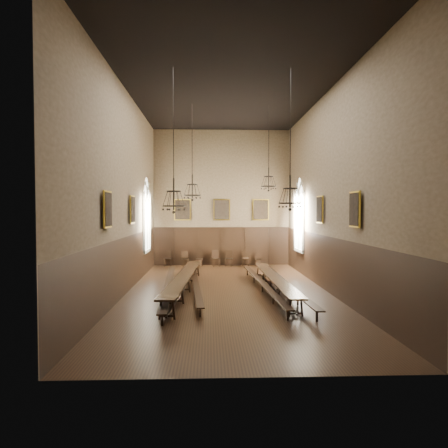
{
  "coord_description": "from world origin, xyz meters",
  "views": [
    {
      "loc": [
        -0.82,
        -17.59,
        3.67
      ],
      "look_at": [
        -0.12,
        1.5,
        3.01
      ],
      "focal_mm": 32.0,
      "sensor_mm": 36.0,
      "label": 1
    }
  ],
  "objects": [
    {
      "name": "wall_right",
      "position": [
        4.51,
        0.0,
        4.5
      ],
      "size": [
        0.02,
        18.0,
        9.0
      ],
      "primitive_type": "cube",
      "color": "#7A654B",
      "rests_on": "ground"
    },
    {
      "name": "ceiling",
      "position": [
        0.0,
        0.0,
        9.01
      ],
      "size": [
        9.0,
        18.0,
        0.02
      ],
      "primitive_type": "cube",
      "color": "black",
      "rests_on": "ground"
    },
    {
      "name": "portrait_right_1",
      "position": [
        4.38,
        -3.5,
        3.7
      ],
      "size": [
        0.12,
        1.0,
        1.3
      ],
      "color": "gold",
      "rests_on": "wall_right"
    },
    {
      "name": "bench_left_inner",
      "position": [
        -1.43,
        0.18,
        0.26
      ],
      "size": [
        0.9,
        9.1,
        0.41
      ],
      "rotation": [
        0.0,
        0.0,
        0.07
      ],
      "color": "black",
      "rests_on": "floor"
    },
    {
      "name": "portrait_right_0",
      "position": [
        4.38,
        1.0,
        3.7
      ],
      "size": [
        0.12,
        1.0,
        1.3
      ],
      "color": "gold",
      "rests_on": "wall_right"
    },
    {
      "name": "chandelier_back_right",
      "position": [
        2.21,
        2.73,
        5.2
      ],
      "size": [
        0.77,
        0.77,
        4.25
      ],
      "color": "black",
      "rests_on": "ceiling"
    },
    {
      "name": "bench_right_inner",
      "position": [
        1.54,
        0.07,
        0.29
      ],
      "size": [
        0.8,
        10.05,
        0.45
      ],
      "rotation": [
        0.0,
        0.0,
        0.05
      ],
      "color": "black",
      "rests_on": "floor"
    },
    {
      "name": "floor",
      "position": [
        0.0,
        0.0,
        -0.01
      ],
      "size": [
        9.0,
        18.0,
        0.02
      ],
      "primitive_type": "cube",
      "color": "black",
      "rests_on": "ground"
    },
    {
      "name": "bench_left_outer",
      "position": [
        -2.62,
        -0.09,
        0.31
      ],
      "size": [
        0.96,
        10.66,
        0.48
      ],
      "rotation": [
        0.0,
        0.0,
        0.06
      ],
      "color": "black",
      "rests_on": "floor"
    },
    {
      "name": "chandelier_front_left",
      "position": [
        -2.16,
        -2.51,
        4.18
      ],
      "size": [
        0.85,
        0.85,
        5.32
      ],
      "color": "black",
      "rests_on": "ceiling"
    },
    {
      "name": "wall_left",
      "position": [
        -4.51,
        0.0,
        4.5
      ],
      "size": [
        0.02,
        18.0,
        9.0
      ],
      "primitive_type": "cube",
      "color": "#7A654B",
      "rests_on": "ground"
    },
    {
      "name": "portrait_left_1",
      "position": [
        -4.38,
        -3.5,
        3.7
      ],
      "size": [
        0.12,
        1.0,
        1.3
      ],
      "color": "gold",
      "rests_on": "wall_left"
    },
    {
      "name": "chair_5",
      "position": [
        1.55,
        8.61,
        0.31
      ],
      "size": [
        0.47,
        0.47,
        1.02
      ],
      "rotation": [
        0.0,
        0.0,
        -0.04
      ],
      "color": "black",
      "rests_on": "floor"
    },
    {
      "name": "window_left",
      "position": [
        -4.43,
        5.5,
        3.4
      ],
      "size": [
        0.2,
        2.2,
        4.6
      ],
      "primitive_type": null,
      "color": "white",
      "rests_on": "wall_left"
    },
    {
      "name": "portrait_left_0",
      "position": [
        -4.38,
        1.0,
        3.7
      ],
      "size": [
        0.12,
        1.0,
        1.3
      ],
      "color": "gold",
      "rests_on": "wall_left"
    },
    {
      "name": "chair_6",
      "position": [
        2.4,
        8.47,
        0.27
      ],
      "size": [
        0.41,
        0.41,
        0.89
      ],
      "rotation": [
        0.0,
        0.0,
        -0.05
      ],
      "color": "black",
      "rests_on": "floor"
    },
    {
      "name": "chair_1",
      "position": [
        -2.4,
        8.49,
        0.3
      ],
      "size": [
        0.54,
        0.54,
        0.98
      ],
      "rotation": [
        0.0,
        0.0,
        0.3
      ],
      "color": "black",
      "rests_on": "floor"
    },
    {
      "name": "portrait_back_1",
      "position": [
        0.0,
        8.88,
        3.7
      ],
      "size": [
        1.1,
        0.12,
        1.4
      ],
      "color": "gold",
      "rests_on": "wall_back"
    },
    {
      "name": "chair_0",
      "position": [
        -3.55,
        8.61,
        0.31
      ],
      "size": [
        0.49,
        0.49,
        1.03
      ],
      "rotation": [
        0.0,
        0.0,
        -0.09
      ],
      "color": "black",
      "rests_on": "floor"
    },
    {
      "name": "chair_3",
      "position": [
        -0.4,
        8.47,
        0.31
      ],
      "size": [
        0.55,
        0.55,
        1.04
      ],
      "rotation": [
        0.0,
        0.0,
        0.23
      ],
      "color": "black",
      "rests_on": "floor"
    },
    {
      "name": "wainscot_panelling",
      "position": [
        0.0,
        0.0,
        1.25
      ],
      "size": [
        9.0,
        18.0,
        2.5
      ],
      "primitive_type": null,
      "color": "black",
      "rests_on": "floor"
    },
    {
      "name": "wall_front",
      "position": [
        0.0,
        -9.01,
        4.5
      ],
      "size": [
        9.0,
        0.02,
        9.0
      ],
      "primitive_type": "cube",
      "color": "#7A654B",
      "rests_on": "ground"
    },
    {
      "name": "chair_2",
      "position": [
        -1.48,
        8.49,
        0.29
      ],
      "size": [
        0.46,
        0.46,
        0.98
      ],
      "rotation": [
        0.0,
        0.0,
        -0.07
      ],
      "color": "black",
      "rests_on": "floor"
    },
    {
      "name": "wall_back",
      "position": [
        0.0,
        9.01,
        4.5
      ],
      "size": [
        9.0,
        0.02,
        9.0
      ],
      "primitive_type": "cube",
      "color": "#7A654B",
      "rests_on": "ground"
    },
    {
      "name": "bench_right_outer",
      "position": [
        2.5,
        0.02,
        0.3
      ],
      "size": [
        0.75,
        10.33,
        0.46
      ],
      "rotation": [
        0.0,
        0.0,
        0.04
      ],
      "color": "black",
      "rests_on": "floor"
    },
    {
      "name": "table_right",
      "position": [
        2.1,
        0.05,
        0.36
      ],
      "size": [
        0.77,
        9.12,
        0.71
      ],
      "rotation": [
        0.0,
        0.0,
        0.01
      ],
      "color": "black",
      "rests_on": "floor"
    },
    {
      "name": "chandelier_back_left",
      "position": [
        -1.68,
        2.65,
        4.74
      ],
      "size": [
        0.85,
        0.85,
        4.73
      ],
      "color": "black",
      "rests_on": "ceiling"
    },
    {
      "name": "chair_4",
      "position": [
        0.45,
        8.5,
        0.31
      ],
      "size": [
        0.55,
        0.55,
        1.03
      ],
      "rotation": [
        0.0,
        0.0,
        -0.25
      ],
      "color": "black",
      "rests_on": "floor"
    },
    {
      "name": "table_left",
      "position": [
        -1.96,
        0.18,
        0.39
      ],
      "size": [
        1.32,
        9.9,
        0.77
      ],
      "rotation": [
        0.0,
        0.0,
        -0.06
      ],
      "color": "black",
      "rests_on": "floor"
    },
    {
      "name": "chandelier_front_right",
      "position": [
        2.23,
        -2.58,
        4.28
      ],
      "size": [
        0.86,
        0.86,
        5.22
      ],
      "color": "black",
      "rests_on": "ceiling"
    },
    {
      "name": "window_right",
      "position": [
        4.43,
        5.5,
        3.4
      ],
      "size": [
        0.2,
        2.2,
        4.6
      ],
      "primitive_type": null,
      "color": "white",
      "rests_on": "wall_right"
    },
    {
      "name": "portrait_back_2",
      "position": [
        2.6,
        8.88,
        3.7
      ],
      "size": [
        1.1,
        0.12,
        1.4
      ],
      "color": "gold",
      "rests_on": "wall_back"
    },
    {
      "name": "portrait_back_0",
      "position": [
        -2.6,
        8.88,
        3.7
      ],
      "size": [
        1.1,
        0.12,
        1.4
      ],
      "color": "gold",
      "rests_on": "wall_back"
    }
  ]
}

